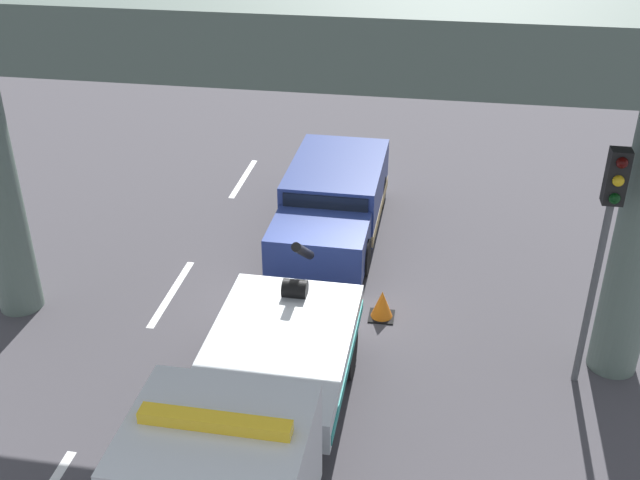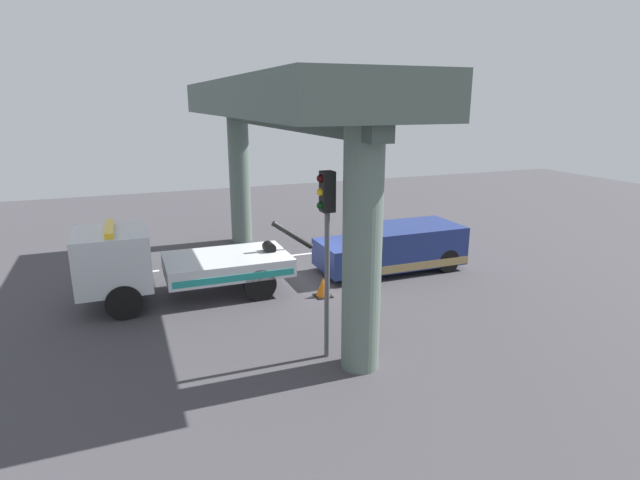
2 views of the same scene
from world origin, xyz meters
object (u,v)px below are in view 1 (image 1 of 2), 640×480
(towed_van_green, at_px, (333,202))
(traffic_cone_orange, at_px, (382,305))
(traffic_light_near, at_px, (608,221))
(tow_truck_white, at_px, (249,417))

(towed_van_green, height_order, traffic_cone_orange, towed_van_green)
(traffic_light_near, height_order, traffic_cone_orange, traffic_light_near)
(towed_van_green, distance_m, traffic_light_near, 7.49)
(traffic_light_near, xyz_separation_m, traffic_cone_orange, (-1.38, -3.62, -2.94))
(tow_truck_white, height_order, towed_van_green, tow_truck_white)
(towed_van_green, bearing_deg, tow_truck_white, -0.03)
(traffic_cone_orange, bearing_deg, towed_van_green, -156.25)
(towed_van_green, bearing_deg, traffic_light_near, 46.63)
(tow_truck_white, xyz_separation_m, traffic_cone_orange, (-4.59, 1.53, -0.91))
(traffic_light_near, bearing_deg, tow_truck_white, -58.09)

